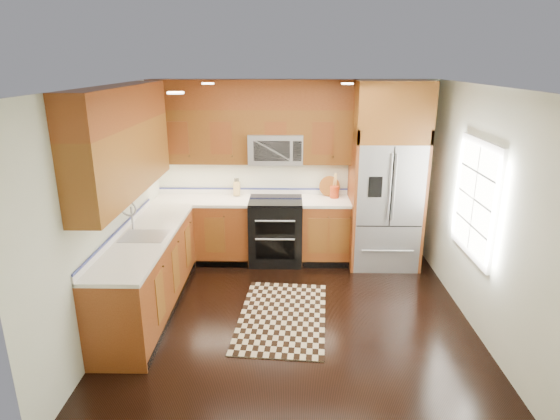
{
  "coord_description": "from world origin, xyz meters",
  "views": [
    {
      "loc": [
        -0.07,
        -4.73,
        2.85
      ],
      "look_at": [
        -0.17,
        0.6,
        1.13
      ],
      "focal_mm": 30.0,
      "sensor_mm": 36.0,
      "label": 1
    }
  ],
  "objects_px": {
    "range": "(276,231)",
    "rug": "(282,316)",
    "utensil_crock": "(334,189)",
    "refrigerator": "(387,176)",
    "knife_block": "(237,188)"
  },
  "relations": [
    {
      "from": "range",
      "to": "rug",
      "type": "relative_size",
      "value": 0.57
    },
    {
      "from": "utensil_crock",
      "to": "rug",
      "type": "bearing_deg",
      "value": -112.69
    },
    {
      "from": "refrigerator",
      "to": "utensil_crock",
      "type": "xyz_separation_m",
      "value": [
        -0.7,
        0.18,
        -0.24
      ]
    },
    {
      "from": "knife_block",
      "to": "refrigerator",
      "type": "bearing_deg",
      "value": -7.56
    },
    {
      "from": "refrigerator",
      "to": "range",
      "type": "bearing_deg",
      "value": 178.6
    },
    {
      "from": "rug",
      "to": "knife_block",
      "type": "xyz_separation_m",
      "value": [
        -0.7,
        1.85,
        1.04
      ]
    },
    {
      "from": "knife_block",
      "to": "range",
      "type": "bearing_deg",
      "value": -22.88
    },
    {
      "from": "refrigerator",
      "to": "utensil_crock",
      "type": "height_order",
      "value": "refrigerator"
    },
    {
      "from": "rug",
      "to": "refrigerator",
      "type": "bearing_deg",
      "value": 52.17
    },
    {
      "from": "utensil_crock",
      "to": "refrigerator",
      "type": "bearing_deg",
      "value": -14.09
    },
    {
      "from": "utensil_crock",
      "to": "range",
      "type": "bearing_deg",
      "value": -170.78
    },
    {
      "from": "range",
      "to": "rug",
      "type": "height_order",
      "value": "range"
    },
    {
      "from": "rug",
      "to": "knife_block",
      "type": "bearing_deg",
      "value": 115.33
    },
    {
      "from": "range",
      "to": "utensil_crock",
      "type": "xyz_separation_m",
      "value": [
        0.85,
        0.14,
        0.59
      ]
    },
    {
      "from": "refrigerator",
      "to": "knife_block",
      "type": "distance_m",
      "value": 2.16
    }
  ]
}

